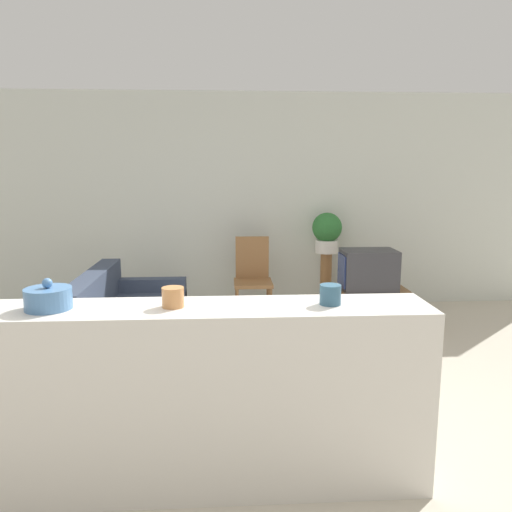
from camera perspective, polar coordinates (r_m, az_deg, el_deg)
The scene contains 12 objects.
ground_plane at distance 3.43m, azimuth -5.33°, elevation -21.09°, with size 14.00×14.00×0.00m, color beige.
wall_back at distance 6.38m, azimuth -4.53°, elevation 6.22°, with size 9.00×0.06×2.70m.
couch at distance 5.06m, azimuth -14.46°, elevation -7.55°, with size 0.93×1.67×0.77m.
tv_stand at distance 5.69m, azimuth 12.56°, elevation -5.99°, with size 0.90×0.54×0.45m.
television at distance 5.58m, azimuth 12.67°, elevation -1.57°, with size 0.60×0.41×0.45m.
wooden_chair at distance 5.87m, azimuth -0.38°, elevation -2.15°, with size 0.44×0.44×0.97m.
plant_stand at distance 6.34m, azimuth 7.97°, elevation -2.87°, with size 0.14×0.14×0.73m.
potted_plant at distance 6.24m, azimuth 8.11°, elevation 2.82°, with size 0.37×0.37×0.50m.
foreground_counter at distance 2.88m, azimuth -5.73°, elevation -15.73°, with size 2.45×0.44×1.04m.
decorative_bowl at distance 2.84m, azimuth -22.64°, elevation -4.47°, with size 0.24×0.24×0.17m.
candle_jar at distance 2.70m, azimuth -9.47°, elevation -4.67°, with size 0.12×0.12×0.11m.
coffee_tin at distance 2.74m, azimuth 8.49°, elevation -4.39°, with size 0.12×0.12×0.11m.
Camera 1 is at (0.12, -2.94, 1.77)m, focal length 35.00 mm.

